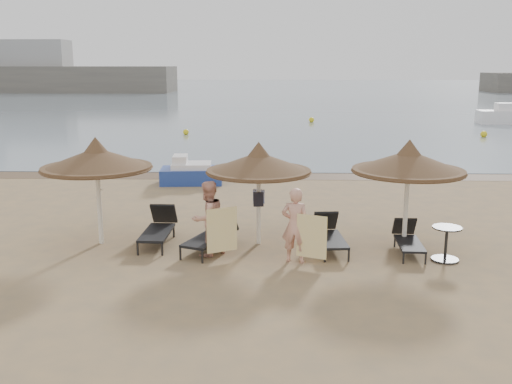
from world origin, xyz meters
TOP-DOWN VIEW (x-y plane):
  - ground at (0.00, 0.00)m, footprint 160.00×160.00m
  - sea at (0.00, 80.00)m, footprint 200.00×140.00m
  - wet_sand_strip at (0.00, 9.40)m, footprint 200.00×1.60m
  - far_shore at (-25.10, 77.82)m, footprint 150.00×54.80m
  - palapa_left at (-3.55, 0.59)m, footprint 2.68×2.68m
  - palapa_center at (0.35, 0.66)m, footprint 2.56×2.56m
  - palapa_right at (3.87, 0.42)m, footprint 2.66×2.66m
  - lounger_far_left at (-2.13, 0.72)m, footprint 0.67×1.93m
  - lounger_near_left at (-0.75, 0.24)m, footprint 1.28×1.98m
  - lounger_near_right at (2.06, 0.32)m, footprint 0.74×1.84m
  - lounger_far_right at (3.89, 0.13)m, footprint 0.61×1.63m
  - side_table at (4.60, -0.47)m, footprint 0.65×0.65m
  - person_left at (-0.79, -0.23)m, footprint 1.09×1.09m
  - person_right at (1.19, -0.66)m, footprint 1.02×0.79m
  - towel_left at (-0.44, -0.58)m, footprint 0.66×0.35m
  - towel_right at (1.54, -0.91)m, footprint 0.65×0.29m
  - bag_patterned at (0.35, 0.84)m, footprint 0.29×0.17m
  - bag_dark at (0.35, 0.50)m, footprint 0.25×0.11m
  - pedal_boat at (-2.34, 7.94)m, footprint 2.35×1.49m
  - buoy_left at (-4.71, 22.68)m, footprint 0.36×0.36m
  - buoy_mid at (3.70, 30.76)m, footprint 0.40×0.40m
  - buoy_right at (13.54, 21.97)m, footprint 0.40×0.40m

SIDE VIEW (x-z plane):
  - ground at x=0.00m, z-range 0.00..0.00m
  - wet_sand_strip at x=0.00m, z-range 0.00..0.01m
  - sea at x=0.00m, z-range 0.00..0.03m
  - buoy_left at x=-4.71m, z-range 0.00..0.36m
  - buoy_right at x=13.54m, z-range 0.00..0.40m
  - buoy_mid at x=3.70m, z-range 0.00..0.40m
  - lounger_far_right at x=3.89m, z-range -0.04..0.68m
  - lounger_near_right at x=2.06m, z-range -0.04..0.76m
  - side_table at x=4.60m, z-range -0.02..0.76m
  - lounger_near_left at x=-0.75m, z-range -0.04..0.80m
  - lounger_far_left at x=-2.13m, z-range -0.04..0.81m
  - pedal_boat at x=-2.34m, z-range -0.14..0.92m
  - towel_right at x=1.54m, z-range 0.19..1.16m
  - towel_left at x=-0.44m, z-range 0.19..1.22m
  - person_right at x=1.19m, z-range 0.00..1.98m
  - person_left at x=-0.79m, z-range 0.00..2.03m
  - bag_patterned at x=0.35m, z-range 0.98..1.33m
  - bag_dark at x=0.35m, z-range 0.99..1.33m
  - palapa_center at x=0.35m, z-range 0.75..3.29m
  - palapa_right at x=3.87m, z-range 0.78..3.42m
  - palapa_left at x=-3.55m, z-range 0.79..3.44m
  - far_shore at x=-25.10m, z-range -3.09..8.91m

